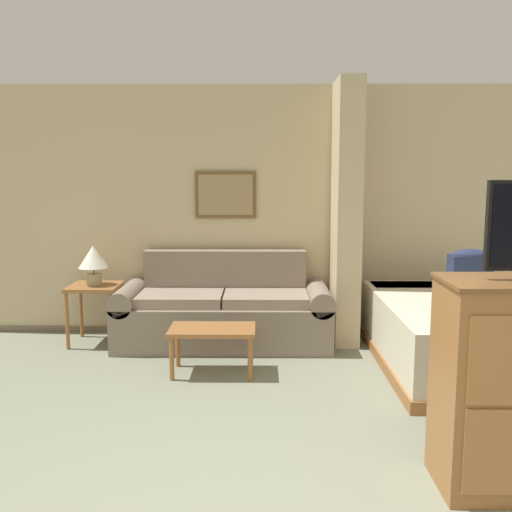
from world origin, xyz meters
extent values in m
cube|color=#CCB78E|center=(0.00, 3.93, 1.30)|extent=(6.74, 0.12, 2.60)
cube|color=#70644E|center=(0.00, 3.85, 0.03)|extent=(6.74, 0.02, 0.06)
cube|color=brown|center=(-0.29, 3.85, 1.48)|extent=(0.63, 0.02, 0.49)
cube|color=#9E845B|center=(-0.29, 3.83, 1.48)|extent=(0.56, 0.01, 0.42)
cube|color=#CCB78E|center=(0.92, 3.56, 1.30)|extent=(0.24, 0.61, 2.60)
cube|color=gray|center=(-0.29, 3.41, 0.22)|extent=(1.67, 0.84, 0.43)
cube|color=gray|center=(-0.29, 3.73, 0.67)|extent=(1.67, 0.20, 0.48)
cube|color=gray|center=(-1.23, 3.41, 0.22)|extent=(0.22, 0.84, 0.43)
cylinder|color=gray|center=(-1.23, 3.41, 0.48)|extent=(0.24, 0.84, 0.24)
cube|color=gray|center=(0.65, 3.41, 0.22)|extent=(0.22, 0.84, 0.43)
cylinder|color=gray|center=(0.65, 3.41, 0.48)|extent=(0.24, 0.84, 0.24)
cube|color=gray|center=(-0.71, 3.36, 0.48)|extent=(0.81, 0.60, 0.10)
cube|color=gray|center=(0.12, 3.36, 0.48)|extent=(0.81, 0.60, 0.10)
cube|color=#996033|center=(-0.33, 2.57, 0.38)|extent=(0.73, 0.43, 0.04)
cylinder|color=#996033|center=(-0.66, 2.40, 0.18)|extent=(0.04, 0.04, 0.36)
cylinder|color=#996033|center=(-0.01, 2.40, 0.18)|extent=(0.04, 0.04, 0.36)
cylinder|color=#996033|center=(-0.66, 2.74, 0.18)|extent=(0.04, 0.04, 0.36)
cylinder|color=#996033|center=(-0.01, 2.74, 0.18)|extent=(0.04, 0.04, 0.36)
cube|color=#996033|center=(-1.59, 3.45, 0.58)|extent=(0.49, 0.49, 0.04)
cylinder|color=#996033|center=(-1.80, 3.24, 0.28)|extent=(0.04, 0.04, 0.56)
cylinder|color=#996033|center=(-1.37, 3.24, 0.28)|extent=(0.04, 0.04, 0.56)
cylinder|color=#996033|center=(-1.80, 3.67, 0.28)|extent=(0.04, 0.04, 0.56)
cylinder|color=#996033|center=(-1.37, 3.67, 0.28)|extent=(0.04, 0.04, 0.56)
cylinder|color=tan|center=(-1.59, 3.45, 0.65)|extent=(0.15, 0.15, 0.11)
cylinder|color=tan|center=(-1.59, 3.45, 0.74)|extent=(0.02, 0.02, 0.06)
cone|color=white|center=(-1.59, 3.45, 0.88)|extent=(0.29, 0.29, 0.22)
cube|color=#996033|center=(1.93, 2.76, 0.05)|extent=(1.61, 2.10, 0.10)
cube|color=beige|center=(1.93, 2.76, 0.34)|extent=(1.57, 2.06, 0.48)
cube|color=white|center=(1.93, 3.57, 0.53)|extent=(1.45, 0.36, 0.10)
cube|color=#232D4C|center=(1.83, 2.61, 0.80)|extent=(0.33, 0.19, 0.43)
cube|color=#232D4C|center=(1.83, 2.50, 0.71)|extent=(0.25, 0.03, 0.19)
ellipsoid|color=#232D4C|center=(1.83, 2.61, 1.02)|extent=(0.31, 0.18, 0.10)
camera|label=1|loc=(0.08, -2.11, 1.69)|focal=40.00mm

